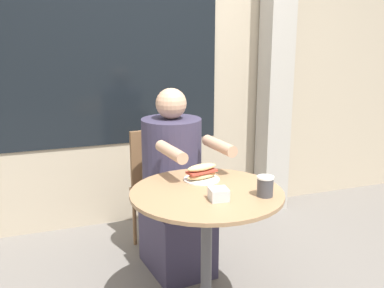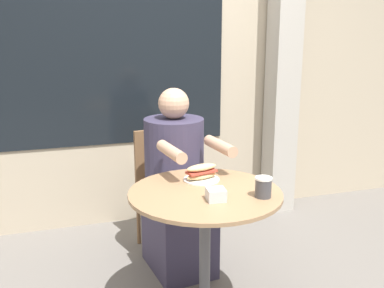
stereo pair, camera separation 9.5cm
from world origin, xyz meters
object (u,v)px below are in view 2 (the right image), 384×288
object	(u,v)px
seated_diner	(177,194)
drink_cup	(263,187)
sandwich_on_plate	(201,173)
cafe_table	(205,226)
diner_chair	(162,178)

from	to	relation	value
seated_diner	drink_cup	bearing A→B (deg)	100.65
sandwich_on_plate	drink_cup	xyz separation A→B (m)	(0.21, -0.34, 0.01)
seated_diner	drink_cup	size ratio (longest dim) A/B	11.71
cafe_table	diner_chair	distance (m)	0.96
drink_cup	diner_chair	bearing A→B (deg)	102.49
diner_chair	cafe_table	bearing A→B (deg)	83.65
cafe_table	seated_diner	distance (m)	0.61
cafe_table	sandwich_on_plate	distance (m)	0.30
diner_chair	sandwich_on_plate	xyz separation A→B (m)	(0.04, -0.78, 0.27)
cafe_table	drink_cup	size ratio (longest dim) A/B	7.74
cafe_table	seated_diner	bearing A→B (deg)	88.48
seated_diner	cafe_table	bearing A→B (deg)	82.25
cafe_table	sandwich_on_plate	bearing A→B (deg)	77.40
seated_diner	drink_cup	xyz separation A→B (m)	(0.23, -0.77, 0.29)
diner_chair	sandwich_on_plate	size ratio (longest dim) A/B	4.28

